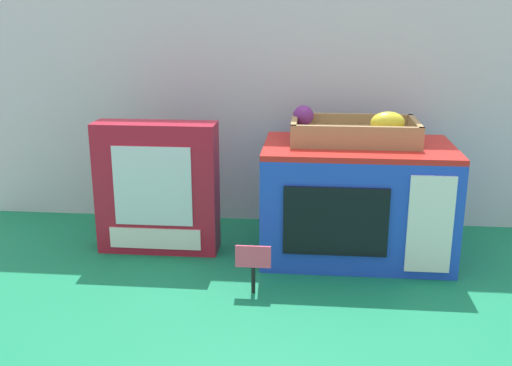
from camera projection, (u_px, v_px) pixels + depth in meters
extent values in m
plane|color=#147A4C|center=(284.00, 250.00, 1.40)|extent=(1.70, 1.70, 0.00)
cube|color=silver|center=(291.00, 84.00, 1.50)|extent=(1.61, 0.03, 0.72)
cube|color=blue|center=(356.00, 203.00, 1.34)|extent=(0.41, 0.25, 0.24)
cube|color=red|center=(359.00, 147.00, 1.30)|extent=(0.41, 0.25, 0.01)
cube|color=black|center=(336.00, 222.00, 1.22)|extent=(0.21, 0.01, 0.15)
cube|color=white|center=(430.00, 225.00, 1.21)|extent=(0.09, 0.01, 0.21)
cube|color=#A37F51|center=(354.00, 136.00, 1.33)|extent=(0.28, 0.17, 0.03)
cube|color=#A37F51|center=(357.00, 132.00, 1.25)|extent=(0.28, 0.01, 0.02)
cube|color=#A37F51|center=(352.00, 119.00, 1.40)|extent=(0.28, 0.01, 0.02)
cube|color=#A37F51|center=(294.00, 124.00, 1.33)|extent=(0.01, 0.17, 0.02)
cube|color=#A37F51|center=(415.00, 126.00, 1.31)|extent=(0.01, 0.17, 0.02)
ellipsoid|color=yellow|center=(388.00, 123.00, 1.28)|extent=(0.09, 0.07, 0.05)
sphere|color=#72287F|center=(303.00, 116.00, 1.37)|extent=(0.05, 0.05, 0.05)
cube|color=#B2192D|center=(157.00, 188.00, 1.36)|extent=(0.27, 0.08, 0.30)
cube|color=silver|center=(152.00, 186.00, 1.32)|extent=(0.18, 0.00, 0.18)
cube|color=white|center=(155.00, 239.00, 1.35)|extent=(0.21, 0.00, 0.05)
cylinder|color=black|center=(253.00, 280.00, 1.18)|extent=(0.01, 0.01, 0.06)
cube|color=#F44C6B|center=(253.00, 257.00, 1.16)|extent=(0.07, 0.00, 0.05)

